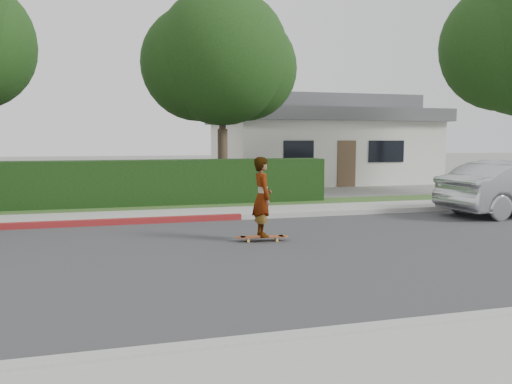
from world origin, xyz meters
TOP-DOWN VIEW (x-y plane):
  - ground at (0.00, 0.00)m, footprint 120.00×120.00m
  - road at (0.00, 0.00)m, footprint 60.00×8.00m
  - curb_near at (0.00, -4.10)m, footprint 60.00×0.20m
  - sidewalk_near at (0.00, -5.00)m, footprint 60.00×1.60m
  - curb_far at (0.00, 4.10)m, footprint 60.00×0.20m
  - sidewalk_far at (0.00, 5.00)m, footprint 60.00×1.60m
  - planting_strip at (0.00, 6.60)m, footprint 60.00×1.60m
  - hedge at (-3.00, 7.20)m, footprint 15.00×1.00m
  - tree_center at (1.49, 9.19)m, footprint 5.66×4.84m
  - house at (8.00, 16.00)m, footprint 10.60×8.60m
  - skateboard at (0.77, 1.15)m, footprint 1.14×0.36m
  - skateboarder at (0.77, 1.15)m, footprint 0.40×0.61m

SIDE VIEW (x-z plane):
  - ground at x=0.00m, z-range 0.00..0.00m
  - road at x=0.00m, z-range 0.00..0.01m
  - planting_strip at x=0.00m, z-range 0.00..0.10m
  - sidewalk_near at x=0.00m, z-range 0.00..0.12m
  - sidewalk_far at x=0.00m, z-range 0.00..0.12m
  - curb_near at x=0.00m, z-range 0.00..0.15m
  - curb_far at x=0.00m, z-range 0.00..0.15m
  - skateboard at x=0.77m, z-range 0.05..0.15m
  - hedge at x=-3.00m, z-range 0.00..1.50m
  - skateboarder at x=0.77m, z-range 0.11..1.78m
  - house at x=8.00m, z-range -0.05..4.25m
  - tree_center at x=1.49m, z-range 1.18..8.62m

